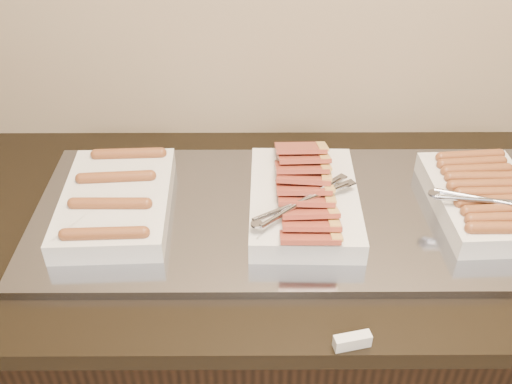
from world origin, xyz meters
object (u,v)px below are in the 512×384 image
Objects in this scene: warming_tray at (302,213)px; dish_center at (304,199)px; dish_left at (117,200)px; counter at (285,343)px; dish_right at (485,198)px.

warming_tray is 0.04m from dish_center.
dish_left is (-0.41, 0.00, 0.04)m from warming_tray.
dish_left is (-0.39, 0.00, 0.50)m from counter.
dish_left reaches higher than counter.
dish_left is at bearing 180.00° from counter.
dish_left is 1.08× the size of dish_right.
counter is 0.63m from dish_left.
dish_right is (0.81, -0.00, 0.01)m from dish_left.
dish_center reaches higher than warming_tray.
dish_center reaches higher than dish_left.
dish_center is (0.00, -0.00, 0.04)m from warming_tray.
warming_tray is at bearing 117.04° from dish_center.
dish_left is at bearing 177.13° from dish_right.
dish_right reaches higher than warming_tray.
warming_tray is 0.41m from dish_left.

